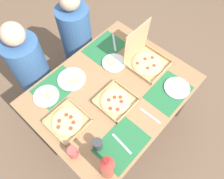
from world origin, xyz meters
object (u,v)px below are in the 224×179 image
cup_clear_right (73,152)px  plate_far_left (72,79)px  plate_far_right (114,63)px  plate_near_right (177,88)px  pizza_box_corner_left (116,101)px  pizza_box_edge_far (68,122)px  soda_bottle (107,167)px  diner_left_seat (34,75)px  diner_right_seat (78,43)px  plate_near_left (47,96)px  pizza_box_center (145,59)px  cup_dark (98,144)px

cup_clear_right → plate_far_left: bearing=49.2°
plate_far_right → plate_near_right: size_ratio=0.99×
pizza_box_corner_left → plate_far_left: bearing=102.7°
cup_clear_right → pizza_box_edge_far: bearing=58.4°
cup_clear_right → soda_bottle: bearing=-73.2°
soda_bottle → diner_left_seat: size_ratio=0.28×
plate_far_right → diner_right_seat: size_ratio=0.18×
soda_bottle → cup_clear_right: soda_bottle is taller
plate_far_right → pizza_box_corner_left: bearing=-135.4°
pizza_box_corner_left → plate_near_left: 0.55m
plate_far_right → plate_near_right: (0.16, -0.55, -0.00)m
pizza_box_corner_left → diner_right_seat: size_ratio=0.24×
plate_near_right → soda_bottle: (-0.85, -0.02, 0.12)m
pizza_box_edge_far → soda_bottle: size_ratio=0.83×
pizza_box_corner_left → diner_right_seat: bearing=67.8°
plate_near_left → diner_right_seat: size_ratio=0.18×
plate_far_left → cup_clear_right: size_ratio=2.19×
pizza_box_edge_far → plate_near_left: size_ratio=1.31×
plate_far_left → diner_right_seat: bearing=45.9°
plate_far_left → cup_clear_right: bearing=-130.8°
pizza_box_center → plate_far_right: (-0.19, 0.19, -0.04)m
plate_far_left → pizza_box_center: bearing=-31.1°
plate_far_right → diner_left_seat: 0.81m
diner_right_seat → plate_near_left: bearing=-148.1°
pizza_box_edge_far → plate_near_right: (0.79, -0.43, -0.00)m
pizza_box_edge_far → cup_clear_right: cup_clear_right is taller
plate_far_right → cup_clear_right: bearing=-156.7°
plate_far_left → plate_near_right: bearing=-53.1°
plate_near_left → plate_far_right: bearing=-15.6°
plate_far_right → soda_bottle: 0.91m
plate_near_left → cup_clear_right: (-0.16, -0.50, 0.04)m
pizza_box_center → cup_dark: 0.84m
plate_near_left → pizza_box_corner_left: bearing=-52.5°
pizza_box_corner_left → plate_near_left: bearing=127.5°
pizza_box_center → diner_left_seat: (-0.68, 0.79, -0.28)m
plate_far_left → diner_left_seat: (-0.13, 0.46, -0.23)m
plate_far_right → cup_clear_right: cup_clear_right is taller
pizza_box_center → plate_far_right: pizza_box_center is taller
pizza_box_center → pizza_box_corner_left: (-0.46, -0.07, -0.04)m
plate_near_left → diner_right_seat: (0.69, 0.43, -0.24)m
pizza_box_center → cup_clear_right: bearing=-171.9°
diner_left_seat → diner_right_seat: (0.57, 0.00, -0.01)m
pizza_box_center → plate_near_right: bearing=-95.5°
plate_near_right → cup_dark: bearing=169.9°
plate_near_right → soda_bottle: soda_bottle is taller
plate_near_right → diner_right_seat: diner_right_seat is taller
pizza_box_corner_left → cup_clear_right: 0.50m
pizza_box_corner_left → plate_near_right: 0.51m
pizza_box_center → cup_dark: bearing=-164.9°
pizza_box_edge_far → diner_right_seat: diner_right_seat is taller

